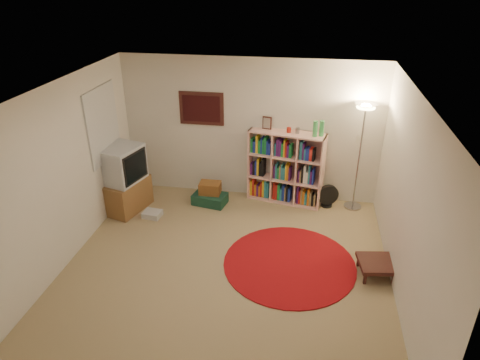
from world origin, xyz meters
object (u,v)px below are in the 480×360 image
object	(u,v)px
floor_fan	(328,196)
tv_stand	(124,180)
suitcase	(210,199)
side_table	(377,264)
bookshelf	(285,168)
floor_lamp	(364,123)

from	to	relation	value
floor_fan	tv_stand	bearing A→B (deg)	172.07
tv_stand	suitcase	xyz separation A→B (m)	(1.38, 0.41, -0.47)
floor_fan	side_table	size ratio (longest dim) A/B	0.78
bookshelf	floor_fan	xyz separation A→B (m)	(0.78, -0.12, -0.42)
floor_lamp	suitcase	bearing A→B (deg)	-173.41
floor_fan	suitcase	distance (m)	2.08
floor_fan	side_table	xyz separation A→B (m)	(0.63, -1.78, -0.03)
floor_fan	tv_stand	distance (m)	3.52
bookshelf	suitcase	distance (m)	1.44
floor_fan	bookshelf	bearing A→B (deg)	152.50
suitcase	side_table	bearing A→B (deg)	-19.33
tv_stand	suitcase	distance (m)	1.52
floor_lamp	tv_stand	size ratio (longest dim) A/B	1.62
bookshelf	floor_lamp	size ratio (longest dim) A/B	0.83
bookshelf	tv_stand	world-z (taller)	bookshelf
bookshelf	side_table	distance (m)	2.41
floor_lamp	floor_fan	xyz separation A→B (m)	(-0.45, -0.06, -1.35)
floor_fan	floor_lamp	bearing A→B (deg)	-11.29
bookshelf	tv_stand	bearing A→B (deg)	-152.27
bookshelf	side_table	size ratio (longest dim) A/B	2.92
floor_fan	suitcase	size ratio (longest dim) A/B	0.66
floor_lamp	suitcase	xyz separation A→B (m)	(-2.51, -0.29, -1.47)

